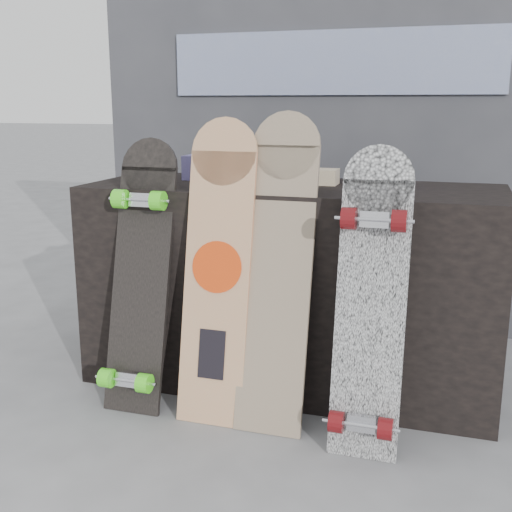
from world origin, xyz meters
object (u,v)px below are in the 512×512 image
(longboard_geisha, at_px, (218,263))
(longboard_celtic, at_px, (278,262))
(vendor_table, at_px, (291,285))
(skateboard_dark, at_px, (140,271))
(longboard_cascadia, at_px, (371,300))

(longboard_geisha, relative_size, longboard_celtic, 0.98)
(vendor_table, relative_size, skateboard_dark, 1.61)
(longboard_geisha, bearing_deg, longboard_cascadia, -10.46)
(longboard_celtic, bearing_deg, vendor_table, 96.55)
(vendor_table, height_order, skateboard_dark, skateboard_dark)
(longboard_geisha, relative_size, skateboard_dark, 1.08)
(longboard_celtic, distance_m, skateboard_dark, 0.53)
(longboard_cascadia, distance_m, skateboard_dark, 0.86)
(longboard_geisha, relative_size, longboard_cascadia, 1.08)
(longboard_cascadia, bearing_deg, skateboard_dark, 173.34)
(vendor_table, xyz_separation_m, longboard_celtic, (0.04, -0.34, 0.18))
(vendor_table, xyz_separation_m, longboard_cascadia, (0.37, -0.46, 0.11))
(vendor_table, distance_m, longboard_cascadia, 0.60)
(longboard_geisha, height_order, longboard_celtic, longboard_celtic)
(vendor_table, distance_m, longboard_celtic, 0.39)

